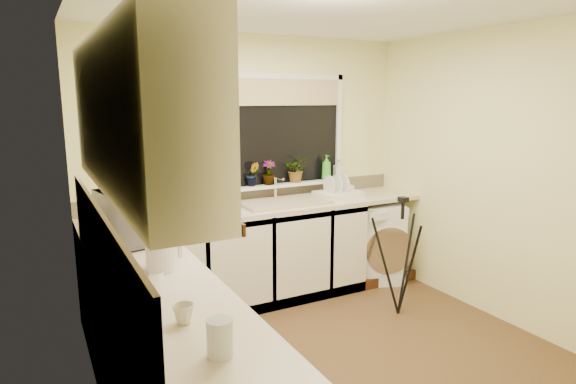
{
  "coord_description": "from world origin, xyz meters",
  "views": [
    {
      "loc": [
        -1.85,
        -2.75,
        1.88
      ],
      "look_at": [
        -0.1,
        0.55,
        1.15
      ],
      "focal_mm": 30.43,
      "sensor_mm": 36.0,
      "label": 1
    }
  ],
  "objects_px": {
    "steel_jar": "(157,281)",
    "plant_d": "(296,169)",
    "glass_jug": "(220,338)",
    "plant_b": "(253,174)",
    "kettle": "(162,250)",
    "dish_rack": "(338,195)",
    "soap_bottle_green": "(326,167)",
    "cup_left": "(184,314)",
    "microwave": "(137,215)",
    "laptop": "(202,207)",
    "soap_bottle_clear": "(339,169)",
    "tripod": "(401,256)",
    "washing_machine": "(371,241)",
    "cup_back": "(349,190)",
    "plant_c": "(269,173)"
  },
  "relations": [
    {
      "from": "steel_jar",
      "to": "plant_d",
      "type": "distance_m",
      "value": 2.53
    },
    {
      "from": "glass_jug",
      "to": "plant_b",
      "type": "height_order",
      "value": "plant_b"
    },
    {
      "from": "kettle",
      "to": "dish_rack",
      "type": "height_order",
      "value": "kettle"
    },
    {
      "from": "soap_bottle_green",
      "to": "cup_left",
      "type": "height_order",
      "value": "soap_bottle_green"
    },
    {
      "from": "glass_jug",
      "to": "steel_jar",
      "type": "height_order",
      "value": "glass_jug"
    },
    {
      "from": "microwave",
      "to": "cup_left",
      "type": "relative_size",
      "value": 6.34
    },
    {
      "from": "laptop",
      "to": "soap_bottle_clear",
      "type": "relative_size",
      "value": 1.86
    },
    {
      "from": "glass_jug",
      "to": "plant_b",
      "type": "distance_m",
      "value": 2.84
    },
    {
      "from": "dish_rack",
      "to": "tripod",
      "type": "xyz_separation_m",
      "value": [
        0.1,
        -0.84,
        -0.41
      ]
    },
    {
      "from": "washing_machine",
      "to": "kettle",
      "type": "xyz_separation_m",
      "value": [
        -2.44,
        -1.21,
        0.61
      ]
    },
    {
      "from": "tripod",
      "to": "cup_back",
      "type": "relative_size",
      "value": 8.68
    },
    {
      "from": "plant_d",
      "to": "steel_jar",
      "type": "bearing_deg",
      "value": -135.38
    },
    {
      "from": "laptop",
      "to": "glass_jug",
      "type": "distance_m",
      "value": 2.37
    },
    {
      "from": "washing_machine",
      "to": "plant_d",
      "type": "xyz_separation_m",
      "value": [
        -0.75,
        0.26,
        0.77
      ]
    },
    {
      "from": "plant_b",
      "to": "soap_bottle_clear",
      "type": "bearing_deg",
      "value": -0.32
    },
    {
      "from": "plant_c",
      "to": "cup_back",
      "type": "distance_m",
      "value": 0.88
    },
    {
      "from": "laptop",
      "to": "steel_jar",
      "type": "distance_m",
      "value": 1.68
    },
    {
      "from": "plant_d",
      "to": "cup_left",
      "type": "relative_size",
      "value": 2.68
    },
    {
      "from": "tripod",
      "to": "laptop",
      "type": "bearing_deg",
      "value": 126.64
    },
    {
      "from": "tripod",
      "to": "plant_c",
      "type": "relative_size",
      "value": 4.49
    },
    {
      "from": "plant_c",
      "to": "plant_b",
      "type": "bearing_deg",
      "value": 179.46
    },
    {
      "from": "washing_machine",
      "to": "plant_b",
      "type": "relative_size",
      "value": 3.58
    },
    {
      "from": "laptop",
      "to": "plant_b",
      "type": "relative_size",
      "value": 1.61
    },
    {
      "from": "dish_rack",
      "to": "kettle",
      "type": "bearing_deg",
      "value": -154.5
    },
    {
      "from": "plant_d",
      "to": "soap_bottle_green",
      "type": "height_order",
      "value": "same"
    },
    {
      "from": "soap_bottle_green",
      "to": "cup_left",
      "type": "xyz_separation_m",
      "value": [
        -2.12,
        -2.17,
        -0.23
      ]
    },
    {
      "from": "dish_rack",
      "to": "plant_c",
      "type": "relative_size",
      "value": 1.81
    },
    {
      "from": "glass_jug",
      "to": "soap_bottle_green",
      "type": "bearing_deg",
      "value": 50.5
    },
    {
      "from": "tripod",
      "to": "plant_b",
      "type": "height_order",
      "value": "plant_b"
    },
    {
      "from": "microwave",
      "to": "soap_bottle_clear",
      "type": "relative_size",
      "value": 3.04
    },
    {
      "from": "plant_c",
      "to": "soap_bottle_clear",
      "type": "xyz_separation_m",
      "value": [
        0.8,
        -0.0,
        -0.02
      ]
    },
    {
      "from": "cup_back",
      "to": "microwave",
      "type": "bearing_deg",
      "value": -164.55
    },
    {
      "from": "plant_c",
      "to": "soap_bottle_green",
      "type": "xyz_separation_m",
      "value": [
        0.64,
        -0.03,
        0.01
      ]
    },
    {
      "from": "steel_jar",
      "to": "soap_bottle_clear",
      "type": "xyz_separation_m",
      "value": [
        2.29,
        1.77,
        0.2
      ]
    },
    {
      "from": "glass_jug",
      "to": "cup_left",
      "type": "bearing_deg",
      "value": 97.73
    },
    {
      "from": "microwave",
      "to": "cup_back",
      "type": "distance_m",
      "value": 2.31
    },
    {
      "from": "steel_jar",
      "to": "soap_bottle_green",
      "type": "distance_m",
      "value": 2.77
    },
    {
      "from": "tripod",
      "to": "soap_bottle_green",
      "type": "relative_size",
      "value": 4.14
    },
    {
      "from": "dish_rack",
      "to": "steel_jar",
      "type": "xyz_separation_m",
      "value": [
        -2.14,
        -1.54,
        0.02
      ]
    },
    {
      "from": "soap_bottle_green",
      "to": "soap_bottle_clear",
      "type": "bearing_deg",
      "value": 7.44
    },
    {
      "from": "kettle",
      "to": "tripod",
      "type": "relative_size",
      "value": 0.23
    },
    {
      "from": "dish_rack",
      "to": "glass_jug",
      "type": "height_order",
      "value": "glass_jug"
    },
    {
      "from": "washing_machine",
      "to": "microwave",
      "type": "distance_m",
      "value": 2.57
    },
    {
      "from": "soap_bottle_green",
      "to": "cup_back",
      "type": "bearing_deg",
      "value": -30.9
    },
    {
      "from": "kettle",
      "to": "soap_bottle_green",
      "type": "height_order",
      "value": "soap_bottle_green"
    },
    {
      "from": "steel_jar",
      "to": "soap_bottle_clear",
      "type": "height_order",
      "value": "soap_bottle_clear"
    },
    {
      "from": "laptop",
      "to": "plant_b",
      "type": "bearing_deg",
      "value": 12.57
    },
    {
      "from": "dish_rack",
      "to": "laptop",
      "type": "bearing_deg",
      "value": 175.26
    },
    {
      "from": "plant_c",
      "to": "plant_d",
      "type": "bearing_deg",
      "value": 0.27
    },
    {
      "from": "plant_c",
      "to": "kettle",
      "type": "bearing_deg",
      "value": -133.36
    }
  ]
}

